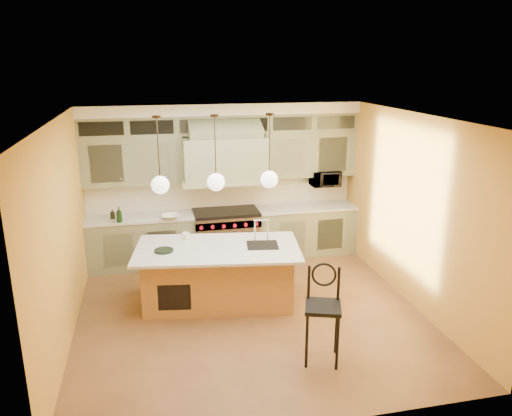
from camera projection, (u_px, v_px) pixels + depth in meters
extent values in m
plane|color=brown|center=(250.00, 312.00, 7.47)|extent=(5.00, 5.00, 0.00)
plane|color=white|center=(249.00, 117.00, 6.64)|extent=(5.00, 5.00, 0.00)
plane|color=gold|center=(222.00, 180.00, 9.39)|extent=(5.00, 0.00, 5.00)
plane|color=gold|center=(303.00, 300.00, 4.71)|extent=(5.00, 0.00, 5.00)
plane|color=gold|center=(63.00, 233.00, 6.54)|extent=(0.00, 5.00, 5.00)
plane|color=gold|center=(410.00, 209.00, 7.57)|extent=(0.00, 5.00, 5.00)
cube|color=gray|center=(142.00, 242.00, 9.06)|extent=(1.90, 0.65, 0.90)
cube|color=gray|center=(305.00, 230.00, 9.69)|extent=(1.90, 0.65, 0.90)
cube|color=silver|center=(140.00, 218.00, 8.92)|extent=(1.90, 0.68, 0.04)
cube|color=silver|center=(306.00, 207.00, 9.56)|extent=(1.90, 0.68, 0.04)
cube|color=silver|center=(223.00, 192.00, 9.44)|extent=(5.00, 0.04, 0.56)
cube|color=gray|center=(132.00, 161.00, 8.76)|extent=(1.75, 0.35, 0.85)
cube|color=gray|center=(308.00, 154.00, 9.43)|extent=(1.75, 0.35, 0.85)
cube|color=gray|center=(225.00, 158.00, 8.92)|extent=(1.50, 0.70, 0.75)
cube|color=gray|center=(225.00, 179.00, 9.04)|extent=(1.60, 0.76, 0.10)
cube|color=#333833|center=(223.00, 124.00, 8.93)|extent=(5.00, 0.35, 0.35)
cube|color=white|center=(223.00, 109.00, 8.83)|extent=(5.00, 0.47, 0.20)
cube|color=silver|center=(226.00, 237.00, 9.35)|extent=(1.20, 0.70, 0.90)
cube|color=black|center=(226.00, 212.00, 9.21)|extent=(1.20, 0.70, 0.06)
cube|color=silver|center=(229.00, 225.00, 8.96)|extent=(1.20, 0.06, 0.14)
cube|color=#A17739|center=(218.00, 276.00, 7.68)|extent=(2.33, 1.36, 0.88)
cube|color=silver|center=(218.00, 249.00, 7.50)|extent=(2.62, 1.64, 0.04)
cube|color=black|center=(262.00, 246.00, 7.60)|extent=(0.53, 0.48, 0.05)
cylinder|color=black|center=(307.00, 341.00, 6.03)|extent=(0.04, 0.04, 0.71)
cylinder|color=black|center=(337.00, 343.00, 5.99)|extent=(0.04, 0.04, 0.71)
cylinder|color=black|center=(307.00, 326.00, 6.38)|extent=(0.04, 0.04, 0.71)
cylinder|color=black|center=(336.00, 328.00, 6.34)|extent=(0.04, 0.04, 0.71)
cube|color=black|center=(323.00, 307.00, 6.08)|extent=(0.55, 0.55, 0.05)
torus|color=black|center=(324.00, 275.00, 6.16)|extent=(0.30, 0.13, 0.31)
imported|color=black|center=(325.00, 178.00, 9.56)|extent=(0.54, 0.37, 0.30)
imported|color=black|center=(119.00, 215.00, 8.57)|extent=(0.11, 0.11, 0.27)
imported|color=black|center=(113.00, 214.00, 8.78)|extent=(0.08, 0.08, 0.18)
imported|color=white|center=(171.00, 217.00, 8.78)|extent=(0.32, 0.32, 0.08)
imported|color=white|center=(186.00, 236.00, 7.84)|extent=(0.12, 0.12, 0.10)
cylinder|color=#2D2319|center=(156.00, 117.00, 6.82)|extent=(0.12, 0.12, 0.03)
cylinder|color=#2D2319|center=(158.00, 149.00, 6.95)|extent=(0.02, 0.02, 0.93)
sphere|color=white|center=(160.00, 185.00, 7.09)|extent=(0.26, 0.26, 0.26)
cylinder|color=#2D2319|center=(214.00, 116.00, 6.99)|extent=(0.12, 0.12, 0.03)
cylinder|color=#2D2319|center=(215.00, 147.00, 7.11)|extent=(0.02, 0.02, 0.93)
sphere|color=white|center=(216.00, 182.00, 7.26)|extent=(0.26, 0.26, 0.26)
cylinder|color=#2D2319|center=(270.00, 114.00, 7.15)|extent=(0.12, 0.12, 0.03)
cylinder|color=#2D2319|center=(270.00, 145.00, 7.28)|extent=(0.02, 0.02, 0.93)
sphere|color=white|center=(269.00, 179.00, 7.42)|extent=(0.26, 0.26, 0.26)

